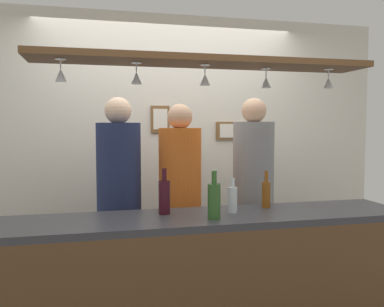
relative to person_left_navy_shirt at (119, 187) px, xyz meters
name	(u,v)px	position (x,y,z in m)	size (l,w,h in m)	color
back_wall	(169,149)	(0.53, 0.79, 0.24)	(4.40, 0.06, 2.60)	silver
bar_counter	(215,269)	(0.53, -0.81, -0.41)	(2.70, 0.55, 0.95)	#38383D
overhead_glass_rack	(206,62)	(0.53, -0.61, 0.88)	(2.20, 0.36, 0.04)	brown
hanging_wineglass_far_left	(61,74)	(-0.36, -0.65, 0.77)	(0.07, 0.07, 0.13)	silver
hanging_wineglass_left	(136,77)	(0.08, -0.61, 0.77)	(0.07, 0.07, 0.13)	silver
hanging_wineglass_center_left	(205,79)	(0.52, -0.62, 0.77)	(0.07, 0.07, 0.13)	silver
hanging_wineglass_center	(266,82)	(0.97, -0.56, 0.77)	(0.07, 0.07, 0.13)	silver
hanging_wineglass_center_right	(328,82)	(1.40, -0.62, 0.77)	(0.07, 0.07, 0.13)	silver
person_left_navy_shirt	(119,187)	(0.00, 0.00, 0.00)	(0.34, 0.34, 1.75)	#2D334C
person_middle_orange_shirt	(180,189)	(0.48, 0.00, -0.03)	(0.34, 0.34, 1.70)	#2D334C
person_right_grey_shirt	(253,182)	(1.10, 0.00, 0.01)	(0.34, 0.34, 1.76)	#2D334C
bottle_beer_amber_tall	(266,193)	(0.99, -0.52, 0.00)	(0.06, 0.06, 0.26)	brown
bottle_champagne_green	(214,200)	(0.53, -0.78, 0.01)	(0.08, 0.08, 0.30)	#2D5623
bottle_soda_clear	(232,199)	(0.71, -0.63, -0.01)	(0.06, 0.06, 0.23)	silver
bottle_wine_dark_red	(164,196)	(0.26, -0.56, 0.01)	(0.08, 0.08, 0.30)	#380F19
picture_frame_crest	(160,119)	(0.44, 0.75, 0.53)	(0.18, 0.02, 0.26)	brown
picture_frame_lower_pair	(230,131)	(1.16, 0.75, 0.42)	(0.30, 0.02, 0.18)	brown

